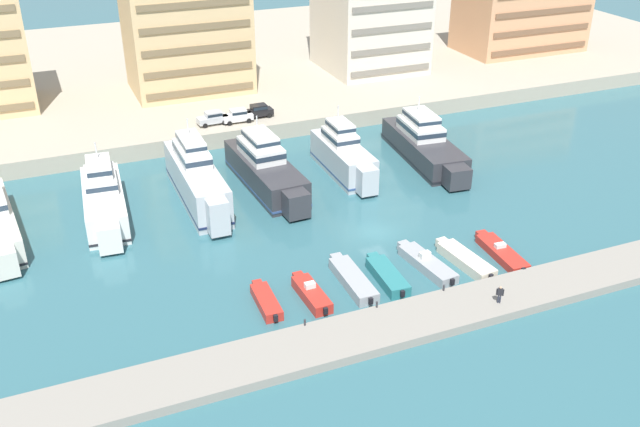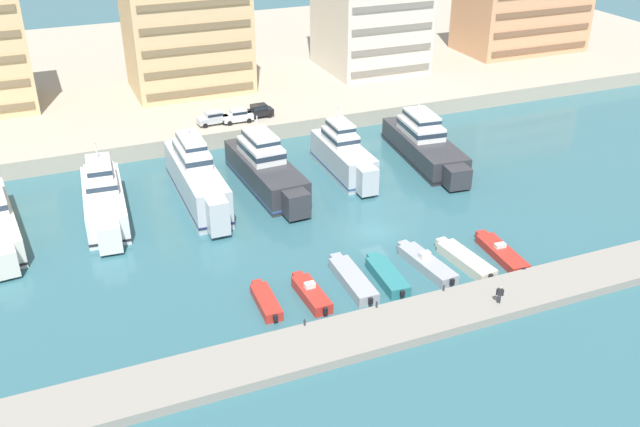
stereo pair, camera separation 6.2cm
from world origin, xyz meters
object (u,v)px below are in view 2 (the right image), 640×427
at_px(yacht_white_left, 104,199).
at_px(car_silver_far_left, 213,117).
at_px(yacht_silver_mid_left, 197,178).
at_px(motorboat_cream_center_right, 465,260).
at_px(motorboat_red_left, 311,293).
at_px(motorboat_red_mid_right, 501,252).
at_px(yacht_silver_center, 344,155).
at_px(motorboat_teal_center_left, 387,276).
at_px(yacht_charcoal_center_left, 266,169).
at_px(car_white_left, 238,115).
at_px(yacht_charcoal_center_right, 424,144).
at_px(motorboat_grey_center, 426,263).
at_px(pedestrian_near_edge, 500,293).
at_px(car_black_mid_left, 258,110).
at_px(motorboat_red_far_left, 266,301).
at_px(motorboat_grey_mid_left, 352,279).

distance_m(yacht_white_left, car_silver_far_left, 24.25).
relative_size(yacht_silver_mid_left, motorboat_cream_center_right, 2.41).
height_order(motorboat_red_left, motorboat_red_mid_right, motorboat_red_left).
bearing_deg(yacht_silver_center, motorboat_red_left, -120.32).
distance_m(motorboat_teal_center_left, motorboat_red_mid_right, 12.41).
relative_size(yacht_charcoal_center_left, motorboat_red_mid_right, 2.37).
relative_size(yacht_silver_mid_left, car_white_left, 4.68).
bearing_deg(car_silver_far_left, motorboat_red_left, -92.81).
bearing_deg(motorboat_cream_center_right, car_white_left, 104.77).
xyz_separation_m(yacht_charcoal_center_right, motorboat_grey_center, (-12.93, -23.05, -1.55)).
height_order(motorboat_red_mid_right, pedestrian_near_edge, pedestrian_near_edge).
xyz_separation_m(yacht_silver_mid_left, car_black_mid_left, (13.00, 17.51, 0.46)).
bearing_deg(motorboat_grey_center, motorboat_red_far_left, -179.89).
relative_size(car_silver_far_left, car_black_mid_left, 1.01).
xyz_separation_m(motorboat_red_left, motorboat_cream_center_right, (15.87, -0.32, -0.02)).
bearing_deg(yacht_silver_mid_left, motorboat_grey_mid_left, -68.25).
xyz_separation_m(yacht_white_left, car_white_left, (20.08, 17.02, 0.96)).
xyz_separation_m(motorboat_red_far_left, motorboat_red_left, (4.06, -0.52, 0.08)).
relative_size(yacht_silver_mid_left, motorboat_grey_center, 2.32).
xyz_separation_m(car_black_mid_left, pedestrian_near_edge, (5.85, -48.53, -1.37)).
xyz_separation_m(motorboat_red_far_left, motorboat_cream_center_right, (19.93, -0.84, 0.05)).
relative_size(motorboat_teal_center_left, car_silver_far_left, 1.72).
distance_m(yacht_charcoal_center_left, motorboat_grey_mid_left, 23.03).
bearing_deg(car_white_left, motorboat_cream_center_right, -75.23).
bearing_deg(motorboat_red_far_left, motorboat_teal_center_left, -2.36).
xyz_separation_m(car_silver_far_left, pedestrian_near_edge, (12.36, -48.23, -1.37)).
xyz_separation_m(yacht_white_left, yacht_silver_mid_left, (10.26, 0.30, 0.50)).
bearing_deg(pedestrian_near_edge, motorboat_grey_center, 104.60).
bearing_deg(motorboat_teal_center_left, motorboat_grey_center, 6.49).
distance_m(motorboat_teal_center_left, car_black_mid_left, 40.62).
height_order(motorboat_teal_center_left, car_white_left, car_white_left).
distance_m(motorboat_teal_center_left, pedestrian_near_edge, 10.53).
bearing_deg(motorboat_red_left, motorboat_red_mid_right, -1.09).
height_order(motorboat_grey_mid_left, motorboat_grey_center, motorboat_grey_center).
bearing_deg(yacht_charcoal_center_left, car_silver_far_left, 96.31).
bearing_deg(pedestrian_near_edge, yacht_charcoal_center_right, 71.25).
bearing_deg(car_silver_far_left, motorboat_cream_center_right, -71.10).
xyz_separation_m(yacht_charcoal_center_left, car_white_left, (1.49, 16.11, 0.95)).
bearing_deg(car_white_left, motorboat_grey_mid_left, -91.33).
bearing_deg(motorboat_grey_mid_left, yacht_silver_center, 67.71).
relative_size(yacht_silver_center, motorboat_red_mid_right, 1.85).
relative_size(yacht_white_left, motorboat_grey_mid_left, 2.02).
height_order(yacht_silver_mid_left, yacht_silver_center, yacht_silver_mid_left).
relative_size(yacht_white_left, yacht_silver_mid_left, 0.88).
distance_m(motorboat_teal_center_left, motorboat_grey_center, 4.53).
bearing_deg(motorboat_red_left, motorboat_red_far_left, 172.73).
bearing_deg(car_white_left, car_silver_far_left, 171.64).
height_order(yacht_charcoal_center_right, car_black_mid_left, yacht_charcoal_center_right).
bearing_deg(yacht_silver_center, motorboat_grey_mid_left, -112.29).
bearing_deg(car_silver_far_left, motorboat_red_far_left, -98.64).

